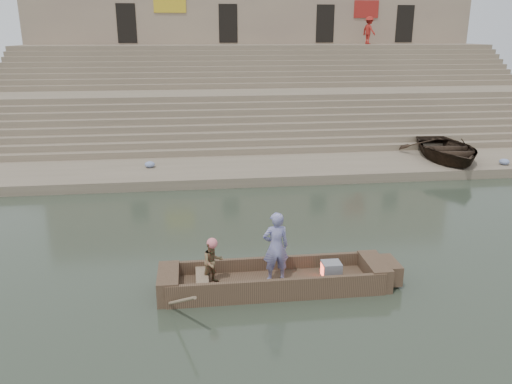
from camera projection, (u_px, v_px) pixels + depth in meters
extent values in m
plane|color=#2C3628|center=(357.00, 243.00, 15.24)|extent=(120.00, 120.00, 0.00)
cube|color=gray|center=(301.00, 168.00, 22.74)|extent=(32.00, 4.00, 0.40)
cube|color=gray|center=(275.00, 116.00, 29.48)|extent=(32.00, 3.00, 2.80)
cube|color=gray|center=(259.00, 83.00, 35.74)|extent=(32.00, 3.00, 5.20)
cube|color=gray|center=(292.00, 154.00, 24.83)|extent=(32.00, 0.50, 0.70)
cube|color=gray|center=(290.00, 148.00, 25.25)|extent=(32.00, 0.50, 1.00)
cube|color=gray|center=(288.00, 143.00, 25.68)|extent=(32.00, 0.50, 1.30)
cube|color=gray|center=(286.00, 139.00, 26.11)|extent=(32.00, 0.50, 1.60)
cube|color=gray|center=(285.00, 134.00, 26.54)|extent=(32.00, 0.50, 1.90)
cube|color=gray|center=(283.00, 129.00, 26.97)|extent=(32.00, 0.50, 2.20)
cube|color=gray|center=(281.00, 125.00, 27.39)|extent=(32.00, 0.50, 2.50)
cube|color=gray|center=(280.00, 120.00, 27.82)|extent=(32.00, 0.50, 2.80)
cube|color=gray|center=(270.00, 109.00, 31.09)|extent=(32.00, 0.50, 3.10)
cube|color=gray|center=(269.00, 105.00, 31.51)|extent=(32.00, 0.50, 3.40)
cube|color=gray|center=(268.00, 102.00, 31.94)|extent=(32.00, 0.50, 3.70)
cube|color=gray|center=(267.00, 98.00, 32.37)|extent=(32.00, 0.50, 4.00)
cube|color=gray|center=(266.00, 95.00, 32.80)|extent=(32.00, 0.50, 4.30)
cube|color=gray|center=(264.00, 92.00, 33.22)|extent=(32.00, 0.50, 4.60)
cube|color=gray|center=(263.00, 89.00, 33.65)|extent=(32.00, 0.50, 4.90)
cube|color=gray|center=(262.00, 85.00, 34.08)|extent=(32.00, 0.50, 5.20)
cube|color=tan|center=(252.00, 38.00, 38.61)|extent=(32.00, 5.00, 11.20)
cube|color=black|center=(127.00, 23.00, 34.91)|extent=(1.30, 0.18, 2.60)
cube|color=black|center=(228.00, 23.00, 35.76)|extent=(1.30, 0.18, 2.60)
cube|color=black|center=(325.00, 24.00, 36.60)|extent=(1.30, 0.18, 2.60)
cube|color=black|center=(404.00, 24.00, 37.32)|extent=(1.30, 0.18, 2.60)
cube|color=gold|center=(170.00, 2.00, 34.79)|extent=(2.20, 0.10, 1.40)
cube|color=maroon|center=(366.00, 9.00, 36.59)|extent=(1.80, 0.10, 1.20)
cube|color=brown|center=(274.00, 284.00, 12.48)|extent=(5.00, 1.30, 0.22)
cube|color=brown|center=(278.00, 290.00, 11.84)|extent=(5.20, 0.12, 0.56)
cube|color=brown|center=(270.00, 267.00, 13.02)|extent=(5.20, 0.12, 0.56)
cube|color=brown|center=(169.00, 284.00, 12.12)|extent=(0.50, 1.30, 0.60)
cube|color=brown|center=(374.00, 272.00, 12.73)|extent=(0.50, 1.30, 0.60)
cube|color=brown|center=(390.00, 270.00, 12.77)|extent=(0.35, 0.90, 0.50)
cube|color=#937A5B|center=(202.00, 278.00, 12.18)|extent=(0.30, 1.20, 0.08)
cylinder|color=#937A5B|center=(174.00, 302.00, 11.28)|extent=(1.03, 2.10, 1.36)
sphere|color=#E8727A|center=(212.00, 243.00, 12.02)|extent=(0.26, 0.26, 0.26)
imported|color=navy|center=(276.00, 247.00, 12.21)|extent=(0.68, 0.48, 1.76)
imported|color=#2A7E45|center=(213.00, 262.00, 12.16)|extent=(0.65, 0.59, 1.10)
cube|color=slate|center=(331.00, 270.00, 12.56)|extent=(0.46, 0.42, 0.40)
cube|color=#E5593F|center=(323.00, 270.00, 12.53)|extent=(0.04, 0.34, 0.32)
imported|color=#2D2116|center=(447.00, 149.00, 23.31)|extent=(3.97, 5.21, 1.01)
imported|color=maroon|center=(369.00, 30.00, 35.86)|extent=(1.06, 1.38, 1.88)
ellipsoid|color=#3F5999|center=(504.00, 162.00, 22.54)|extent=(0.44, 0.44, 0.26)
ellipsoid|color=#3F5999|center=(150.00, 164.00, 22.08)|extent=(0.44, 0.44, 0.26)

